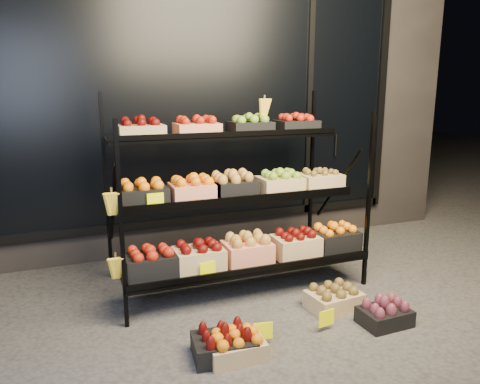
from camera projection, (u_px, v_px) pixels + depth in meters
name	position (u px, v px, depth m)	size (l,w,h in m)	color
ground	(266.00, 313.00, 3.59)	(24.00, 24.00, 0.00)	#514F4C
building	(178.00, 82.00, 5.56)	(6.00, 2.08, 3.50)	#2D2826
display_rack	(237.00, 197.00, 3.96)	(2.18, 1.02, 1.71)	black
tag_floor_a	(263.00, 336.00, 3.14)	(0.13, 0.01, 0.12)	#F9F700
tag_floor_b	(326.00, 323.00, 3.32)	(0.13, 0.01, 0.12)	#F9F700
floor_crate_left	(235.00, 345.00, 2.99)	(0.37, 0.28, 0.19)	tan
floor_crate_midleft	(224.00, 343.00, 2.99)	(0.43, 0.34, 0.20)	black
floor_crate_midright	(334.00, 297.00, 3.65)	(0.42, 0.33, 0.20)	tan
floor_crate_right	(385.00, 313.00, 3.40)	(0.36, 0.27, 0.19)	black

